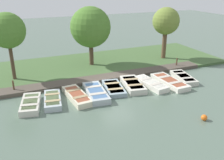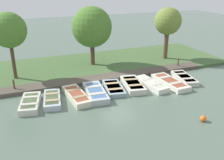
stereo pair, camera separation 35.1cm
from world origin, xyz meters
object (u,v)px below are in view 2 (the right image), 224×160
(rowboat_8, at_px, (184,78))
(mooring_post_near, at_px, (14,86))
(rowboat_0, at_px, (30,103))
(rowboat_1, at_px, (52,99))
(mooring_post_far, at_px, (178,63))
(park_tree_center, at_px, (168,22))
(rowboat_4, at_px, (114,88))
(buoy, at_px, (203,119))
(rowboat_7, at_px, (170,82))
(park_tree_far_left, at_px, (9,30))
(rowboat_3, at_px, (95,92))
(rowboat_2, at_px, (76,96))
(rowboat_6, at_px, (151,84))
(park_tree_left, at_px, (92,27))
(rowboat_5, at_px, (133,85))

(rowboat_8, relative_size, mooring_post_near, 3.13)
(rowboat_0, relative_size, rowboat_1, 1.01)
(rowboat_8, bearing_deg, mooring_post_far, 165.50)
(park_tree_center, bearing_deg, rowboat_0, -68.61)
(rowboat_4, height_order, buoy, buoy)
(rowboat_7, bearing_deg, park_tree_far_left, -118.02)
(rowboat_3, xyz_separation_m, rowboat_7, (0.26, 5.82, -0.02))
(rowboat_8, bearing_deg, rowboat_2, -78.92)
(rowboat_6, relative_size, park_tree_far_left, 0.61)
(park_tree_far_left, bearing_deg, rowboat_2, 36.29)
(rowboat_0, relative_size, rowboat_7, 0.81)
(park_tree_left, xyz_separation_m, park_tree_center, (0.80, 7.17, 0.16))
(rowboat_3, relative_size, rowboat_8, 1.11)
(rowboat_3, height_order, rowboat_5, rowboat_3)
(rowboat_7, xyz_separation_m, mooring_post_far, (-2.87, 2.76, 0.29))
(park_tree_far_left, bearing_deg, rowboat_1, 22.43)
(rowboat_4, height_order, mooring_post_near, mooring_post_near)
(rowboat_1, height_order, buoy, rowboat_1)
(rowboat_8, xyz_separation_m, park_tree_left, (-5.97, -5.59, 3.37))
(rowboat_6, height_order, rowboat_8, rowboat_6)
(park_tree_center, bearing_deg, mooring_post_near, -79.56)
(rowboat_6, relative_size, rowboat_8, 1.07)
(rowboat_8, bearing_deg, rowboat_5, -82.48)
(rowboat_3, height_order, mooring_post_far, mooring_post_far)
(buoy, bearing_deg, park_tree_center, 157.38)
(rowboat_2, relative_size, rowboat_3, 0.98)
(rowboat_1, xyz_separation_m, park_tree_center, (-5.12, 11.82, 3.53))
(park_tree_far_left, bearing_deg, rowboat_6, 61.64)
(rowboat_4, xyz_separation_m, rowboat_8, (0.35, 5.84, 0.03))
(rowboat_2, bearing_deg, rowboat_3, 83.70)
(rowboat_8, relative_size, park_tree_center, 0.59)
(rowboat_0, height_order, park_tree_left, park_tree_left)
(rowboat_7, bearing_deg, mooring_post_far, 133.84)
(rowboat_0, height_order, park_tree_center, park_tree_center)
(rowboat_4, height_order, mooring_post_far, mooring_post_far)
(rowboat_5, xyz_separation_m, mooring_post_far, (-2.32, 5.60, 0.27))
(rowboat_8, bearing_deg, mooring_post_near, -90.66)
(rowboat_4, relative_size, rowboat_5, 0.93)
(rowboat_1, distance_m, park_tree_far_left, 6.44)
(rowboat_1, distance_m, rowboat_6, 7.20)
(rowboat_0, relative_size, mooring_post_near, 2.95)
(rowboat_5, relative_size, rowboat_8, 1.05)
(rowboat_0, distance_m, rowboat_4, 5.77)
(rowboat_1, xyz_separation_m, mooring_post_far, (-2.54, 11.48, 0.29))
(rowboat_8, xyz_separation_m, mooring_post_far, (-2.59, 1.24, 0.29))
(park_tree_center, bearing_deg, park_tree_left, -96.38)
(rowboat_8, bearing_deg, park_tree_center, 174.16)
(mooring_post_near, bearing_deg, rowboat_6, 74.19)
(buoy, bearing_deg, park_tree_left, -166.56)
(rowboat_5, relative_size, park_tree_far_left, 0.60)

